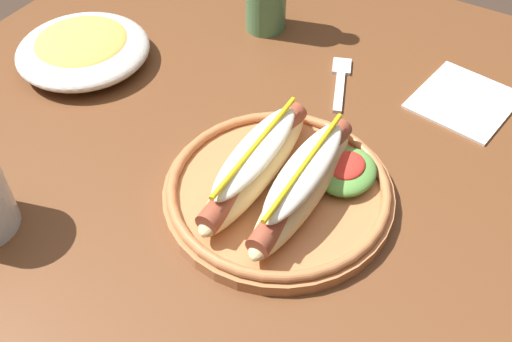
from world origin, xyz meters
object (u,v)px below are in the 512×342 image
at_px(fork, 340,80).
at_px(napkin, 464,101).
at_px(hot_dog_plate, 282,183).
at_px(side_bowl, 83,48).

distance_m(fork, napkin, 0.17).
height_order(fork, napkin, same).
xyz_separation_m(fork, napkin, (0.05, -0.16, -0.00)).
relative_size(hot_dog_plate, napkin, 2.04).
bearing_deg(hot_dog_plate, napkin, -24.56).
bearing_deg(napkin, side_bowl, 111.46).
relative_size(fork, side_bowl, 0.62).
bearing_deg(side_bowl, fork, -65.77).
distance_m(fork, side_bowl, 0.37).
distance_m(hot_dog_plate, napkin, 0.31).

